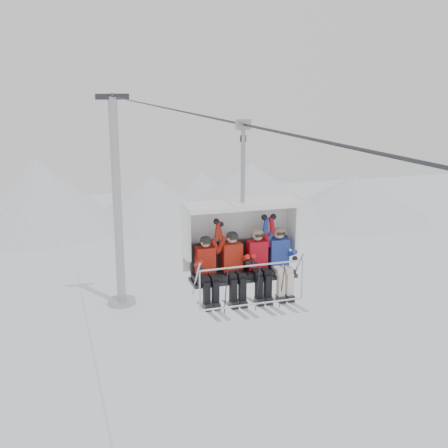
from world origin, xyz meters
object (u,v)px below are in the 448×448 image
object	(u,v)px
skier_far_right	(280,259)
skier_center_left	(233,263)
skier_center_right	(258,261)
lift_tower_right	(118,218)
skier_far_left	(207,267)
chairlift_carrier	(240,238)

from	to	relation	value
skier_far_right	skier_center_left	bearing A→B (deg)	-179.96
skier_center_left	skier_center_right	size ratio (longest dim) A/B	0.99
lift_tower_right	skier_center_left	xyz separation A→B (m)	(-0.27, -23.53, 4.46)
skier_far_left	skier_center_right	size ratio (longest dim) A/B	0.96
skier_center_right	skier_far_left	bearing A→B (deg)	-179.67
skier_center_right	lift_tower_right	bearing A→B (deg)	90.81
skier_center_left	skier_far_right	distance (m)	1.13
lift_tower_right	skier_center_right	distance (m)	23.95
chairlift_carrier	skier_center_right	size ratio (longest dim) A/B	2.27
lift_tower_right	chairlift_carrier	world-z (taller)	lift_tower_right
lift_tower_right	skier_far_right	xyz separation A→B (m)	(0.86, -23.53, 4.47)
chairlift_carrier	skier_far_left	size ratio (longest dim) A/B	2.36
skier_far_left	skier_center_right	world-z (taller)	skier_center_right
skier_center_left	skier_far_right	size ratio (longest dim) A/B	0.99
lift_tower_right	skier_far_left	bearing A→B (deg)	-92.17
skier_center_left	skier_far_right	xyz separation A→B (m)	(1.13, 0.00, 0.00)
skier_center_left	lift_tower_right	bearing A→B (deg)	89.33
chairlift_carrier	skier_center_left	bearing A→B (deg)	-131.95
skier_far_right	chairlift_carrier	bearing A→B (deg)	160.55
skier_center_left	skier_center_right	distance (m)	0.60
lift_tower_right	skier_far_right	bearing A→B (deg)	-87.91
skier_center_left	skier_center_right	xyz separation A→B (m)	(0.60, 0.00, 0.00)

